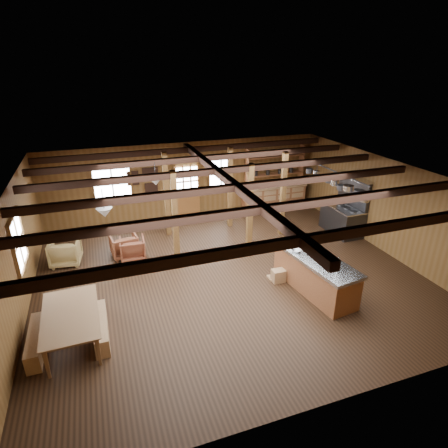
% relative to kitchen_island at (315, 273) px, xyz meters
% --- Properties ---
extents(room, '(10.04, 9.04, 2.84)m').
position_rel_kitchen_island_xyz_m(room, '(-1.80, 1.37, 0.92)').
color(room, black).
rests_on(room, ground).
extents(ceiling_joists, '(9.80, 8.82, 0.18)m').
position_rel_kitchen_island_xyz_m(ceiling_joists, '(-1.80, 1.54, 2.20)').
color(ceiling_joists, black).
rests_on(ceiling_joists, ceiling).
extents(timber_posts, '(3.95, 2.35, 2.80)m').
position_rel_kitchen_island_xyz_m(timber_posts, '(-1.28, 3.45, 0.92)').
color(timber_posts, '#4A2E15').
rests_on(timber_posts, floor).
extents(back_door, '(1.02, 0.08, 2.15)m').
position_rel_kitchen_island_xyz_m(back_door, '(-1.80, 5.82, 0.40)').
color(back_door, brown).
rests_on(back_door, floor).
extents(window_back_left, '(1.32, 0.06, 1.32)m').
position_rel_kitchen_island_xyz_m(window_back_left, '(-4.40, 5.83, 1.12)').
color(window_back_left, white).
rests_on(window_back_left, wall_back).
extents(window_back_right, '(1.02, 0.06, 1.32)m').
position_rel_kitchen_island_xyz_m(window_back_right, '(-0.50, 5.83, 1.12)').
color(window_back_right, white).
rests_on(window_back_right, wall_back).
extents(window_left, '(0.14, 1.24, 1.32)m').
position_rel_kitchen_island_xyz_m(window_left, '(-6.76, 1.87, 1.12)').
color(window_left, white).
rests_on(window_left, wall_back).
extents(notice_boards, '(1.08, 0.03, 0.90)m').
position_rel_kitchen_island_xyz_m(notice_boards, '(-3.30, 5.82, 1.16)').
color(notice_boards, silver).
rests_on(notice_boards, wall_back).
extents(back_counter, '(2.55, 0.60, 2.45)m').
position_rel_kitchen_island_xyz_m(back_counter, '(1.60, 5.57, 0.12)').
color(back_counter, brown).
rests_on(back_counter, floor).
extents(pendant_lamps, '(1.86, 2.36, 0.66)m').
position_rel_kitchen_island_xyz_m(pendant_lamps, '(-4.05, 2.37, 1.77)').
color(pendant_lamps, '#313033').
rests_on(pendant_lamps, ceiling).
extents(pot_rack, '(0.42, 3.00, 0.45)m').
position_rel_kitchen_island_xyz_m(pot_rack, '(1.46, 1.54, 1.79)').
color(pot_rack, '#313033').
rests_on(pot_rack, ceiling).
extents(kitchen_island, '(1.20, 2.59, 1.20)m').
position_rel_kitchen_island_xyz_m(kitchen_island, '(0.00, 0.00, 0.00)').
color(kitchen_island, brown).
rests_on(kitchen_island, floor).
extents(step_stool, '(0.39, 0.28, 0.34)m').
position_rel_kitchen_island_xyz_m(step_stool, '(-0.66, 0.66, -0.31)').
color(step_stool, olive).
rests_on(step_stool, floor).
extents(commercial_range, '(0.81, 1.59, 1.96)m').
position_rel_kitchen_island_xyz_m(commercial_range, '(2.85, 2.78, 0.16)').
color(commercial_range, '#313033').
rests_on(commercial_range, floor).
extents(dining_table, '(1.15, 2.00, 0.69)m').
position_rel_kitchen_island_xyz_m(dining_table, '(-5.70, -0.03, -0.13)').
color(dining_table, brown).
rests_on(dining_table, floor).
extents(bench_wall, '(0.27, 1.45, 0.40)m').
position_rel_kitchen_island_xyz_m(bench_wall, '(-6.45, -0.03, -0.28)').
color(bench_wall, olive).
rests_on(bench_wall, floor).
extents(bench_aisle, '(0.28, 1.49, 0.41)m').
position_rel_kitchen_island_xyz_m(bench_aisle, '(-5.20, -0.03, -0.27)').
color(bench_aisle, olive).
rests_on(bench_aisle, floor).
extents(armchair_a, '(0.75, 0.77, 0.66)m').
position_rel_kitchen_island_xyz_m(armchair_a, '(-4.15, 3.20, -0.15)').
color(armchair_a, brown).
rests_on(armchair_a, floor).
extents(armchair_b, '(0.83, 0.85, 0.70)m').
position_rel_kitchen_island_xyz_m(armchair_b, '(-4.36, 3.47, -0.13)').
color(armchair_b, brown).
rests_on(armchair_b, floor).
extents(armchair_c, '(0.91, 0.93, 0.76)m').
position_rel_kitchen_island_xyz_m(armchair_c, '(-6.00, 3.55, -0.10)').
color(armchair_c, olive).
rests_on(armchair_c, floor).
extents(counter_pot, '(0.31, 0.31, 0.18)m').
position_rel_kitchen_island_xyz_m(counter_pot, '(-0.13, 0.97, 0.55)').
color(counter_pot, silver).
rests_on(counter_pot, kitchen_island).
extents(bowl, '(0.28, 0.28, 0.06)m').
position_rel_kitchen_island_xyz_m(bowl, '(-0.32, 0.43, 0.49)').
color(bowl, silver).
rests_on(bowl, kitchen_island).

